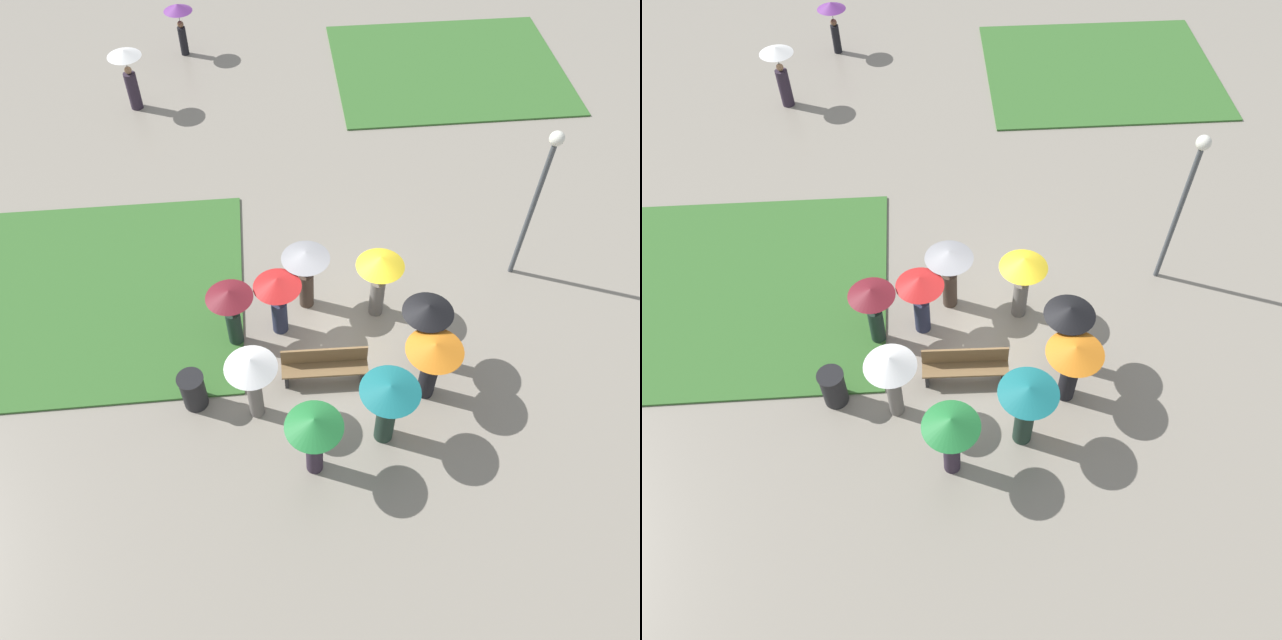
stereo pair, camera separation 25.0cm
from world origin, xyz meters
TOP-DOWN VIEW (x-y plane):
  - ground_plane at (0.00, 0.00)m, footprint 90.00×90.00m
  - lawn_patch_near at (-5.80, 1.67)m, footprint 6.87×6.46m
  - lawn_patch_far at (5.04, 11.07)m, footprint 7.92×6.50m
  - park_bench at (-0.56, -1.26)m, footprint 1.91×0.47m
  - lamp_post at (4.51, 1.48)m, footprint 0.32×0.32m
  - trash_bin at (-3.41, -1.66)m, footprint 0.57×0.57m
  - crowd_person_teal at (0.51, -2.84)m, footprint 1.19×1.19m
  - crowd_person_maroon at (-2.51, -0.08)m, footprint 1.04×1.04m
  - crowd_person_yellow at (0.86, 0.50)m, footprint 1.10×1.10m
  - crowd_person_green at (-0.98, -3.41)m, footprint 1.11×1.11m
  - crowd_person_grey at (-0.78, 0.92)m, footprint 1.12×1.12m
  - crowd_person_white at (-2.09, -2.02)m, footprint 1.06×1.06m
  - crowd_person_orange at (1.60, -1.87)m, footprint 1.20×1.20m
  - crowd_person_red at (-1.47, 0.19)m, footprint 1.08×1.08m
  - crowd_person_black at (1.62, -1.00)m, footprint 1.09×1.09m
  - lone_walker_far_path at (-5.62, 9.75)m, footprint 1.05×1.05m
  - lone_walker_mid_plaza at (-4.17, 12.96)m, footprint 0.99×0.99m

SIDE VIEW (x-z plane):
  - ground_plane at x=0.00m, z-range 0.00..0.00m
  - lawn_patch_near at x=-5.80m, z-range 0.00..0.06m
  - lawn_patch_far at x=5.04m, z-range 0.00..0.06m
  - park_bench at x=-0.56m, z-range 0.02..0.92m
  - trash_bin at x=-3.41m, z-range 0.00..0.98m
  - crowd_person_maroon at x=-2.51m, z-range 0.37..2.17m
  - crowd_person_orange at x=1.60m, z-range 0.39..2.20m
  - lone_walker_far_path at x=-5.62m, z-range 0.31..2.29m
  - crowd_person_red at x=-1.47m, z-range 0.41..2.20m
  - crowd_person_grey at x=-0.78m, z-range 0.40..2.21m
  - crowd_person_teal at x=0.51m, z-range 0.36..2.31m
  - lone_walker_mid_plaza at x=-4.17m, z-range 0.46..2.24m
  - crowd_person_yellow at x=0.86m, z-range 0.47..2.37m
  - crowd_person_black at x=1.62m, z-range 0.49..2.44m
  - crowd_person_green at x=-0.98m, z-range 0.49..2.48m
  - crowd_person_white at x=-2.09m, z-range 0.51..2.52m
  - lamp_post at x=4.51m, z-range 0.62..4.80m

